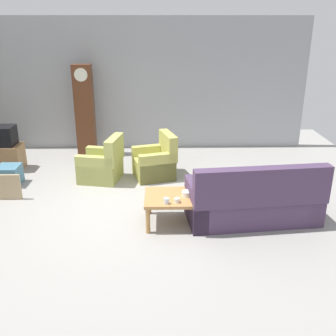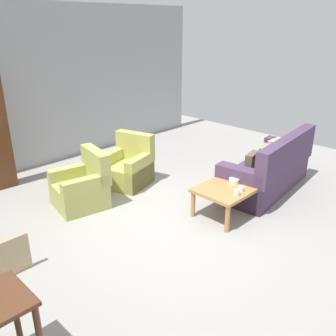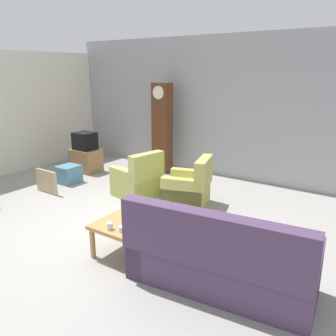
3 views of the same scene
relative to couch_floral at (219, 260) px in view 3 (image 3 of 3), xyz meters
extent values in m
plane|color=#999691|center=(-2.08, 0.52, -0.36)|extent=(10.40, 10.40, 0.00)
cube|color=#9EA0A5|center=(-2.08, 4.12, 1.24)|extent=(8.40, 0.16, 3.20)
cube|color=#4C3856|center=(-0.01, 0.07, -0.14)|extent=(2.18, 1.06, 0.44)
cube|color=#4C3856|center=(0.03, -0.29, 0.38)|extent=(2.11, 0.42, 0.60)
cube|color=#4C3856|center=(0.92, 0.17, -0.02)|extent=(0.33, 0.86, 0.68)
cube|color=#4C3856|center=(-0.93, -0.03, -0.02)|extent=(0.33, 0.86, 0.68)
cube|color=#C6B284|center=(0.46, 0.17, 0.26)|extent=(0.37, 0.14, 0.36)
cube|color=#9E8966|center=(-0.01, 0.11, 0.26)|extent=(0.38, 0.22, 0.36)
cube|color=brown|center=(-0.49, 0.06, 0.26)|extent=(0.38, 0.20, 0.36)
cube|color=tan|center=(-2.73, 1.85, -0.16)|extent=(0.89, 0.89, 0.40)
cube|color=tan|center=(-2.42, 1.79, 0.30)|extent=(0.32, 0.78, 0.52)
cube|color=tan|center=(-2.68, 2.14, -0.06)|extent=(0.78, 0.30, 0.60)
cube|color=tan|center=(-2.79, 1.55, -0.06)|extent=(0.78, 0.30, 0.60)
cube|color=tan|center=(-1.64, 1.97, -0.16)|extent=(0.94, 0.94, 0.40)
cube|color=tan|center=(-1.34, 2.06, 0.30)|extent=(0.39, 0.78, 0.52)
cube|color=tan|center=(-1.73, 2.26, -0.06)|extent=(0.77, 0.37, 0.60)
cube|color=tan|center=(-1.56, 1.69, -0.06)|extent=(0.77, 0.37, 0.60)
cube|color=#B27F47|center=(-1.27, -0.02, 0.09)|extent=(0.96, 0.76, 0.05)
cylinder|color=#B27F47|center=(-1.69, -0.34, -0.15)|extent=(0.07, 0.07, 0.42)
cylinder|color=#B27F47|center=(-0.85, -0.34, -0.15)|extent=(0.07, 0.07, 0.42)
cylinder|color=#B27F47|center=(-1.69, 0.31, -0.15)|extent=(0.07, 0.07, 0.42)
cylinder|color=#B27F47|center=(-0.85, 0.31, -0.15)|extent=(0.07, 0.07, 0.42)
cube|color=#562D19|center=(-3.29, 3.54, 0.72)|extent=(0.44, 0.28, 2.15)
cylinder|color=silver|center=(-3.29, 3.39, 1.57)|extent=(0.30, 0.02, 0.30)
cube|color=#997047|center=(-4.87, 2.49, -0.08)|extent=(0.68, 0.52, 0.55)
cube|color=black|center=(-4.87, 2.49, 0.41)|extent=(0.48, 0.44, 0.42)
cube|color=tan|center=(-4.34, 0.93, -0.12)|extent=(0.60, 0.05, 0.48)
cube|color=teal|center=(-4.51, 1.63, -0.16)|extent=(0.42, 0.45, 0.39)
cylinder|color=white|center=(-1.25, -0.25, 0.15)|extent=(0.08, 0.08, 0.07)
cylinder|color=silver|center=(-1.41, -0.28, 0.16)|extent=(0.08, 0.08, 0.09)
cylinder|color=beige|center=(-1.03, 0.29, 0.15)|extent=(0.08, 0.08, 0.08)
cylinder|color=white|center=(-1.08, 0.00, 0.15)|extent=(0.16, 0.16, 0.08)
camera|label=1|loc=(-1.49, -5.60, 2.69)|focal=41.48mm
camera|label=2|loc=(-5.56, -2.94, 2.47)|focal=39.15mm
camera|label=3|loc=(1.49, -3.20, 2.08)|focal=36.89mm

